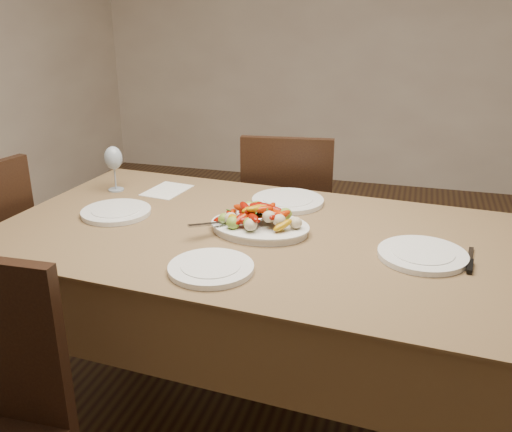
{
  "coord_description": "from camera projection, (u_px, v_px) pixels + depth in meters",
  "views": [
    {
      "loc": [
        0.27,
        -1.89,
        1.54
      ],
      "look_at": [
        -0.25,
        -0.11,
        0.82
      ],
      "focal_mm": 40.0,
      "sensor_mm": 36.0,
      "label": 1
    }
  ],
  "objects": [
    {
      "name": "floor",
      "position": [
        321.0,
        401.0,
        2.32
      ],
      "size": [
        6.0,
        6.0,
        0.0
      ],
      "primitive_type": "plane",
      "color": "#382211",
      "rests_on": "ground"
    },
    {
      "name": "wall_back",
      "position": [
        394.0,
        15.0,
        4.51
      ],
      "size": [
        5.0,
        0.02,
        2.8
      ],
      "primitive_type": "cube",
      "color": "beige",
      "rests_on": "ground"
    },
    {
      "name": "dining_table",
      "position": [
        256.0,
        325.0,
        2.15
      ],
      "size": [
        1.91,
        1.17,
        0.76
      ],
      "primitive_type": "cube",
      "rotation": [
        0.0,
        0.0,
        -0.07
      ],
      "color": "brown",
      "rests_on": "ground"
    },
    {
      "name": "chair_far",
      "position": [
        289.0,
        221.0,
        2.88
      ],
      "size": [
        0.47,
        0.47,
        0.95
      ],
      "primitive_type": null,
      "rotation": [
        0.0,
        0.0,
        3.27
      ],
      "color": "black",
      "rests_on": "ground"
    },
    {
      "name": "serving_platter",
      "position": [
        260.0,
        228.0,
        2.02
      ],
      "size": [
        0.36,
        0.28,
        0.02
      ],
      "primitive_type": "ellipsoid",
      "rotation": [
        0.0,
        0.0,
        -0.07
      ],
      "color": "white",
      "rests_on": "dining_table"
    },
    {
      "name": "roasted_vegetables",
      "position": [
        260.0,
        213.0,
        2.0
      ],
      "size": [
        0.29,
        0.21,
        0.09
      ],
      "primitive_type": null,
      "rotation": [
        0.0,
        0.0,
        -0.07
      ],
      "color": "#770B02",
      "rests_on": "serving_platter"
    },
    {
      "name": "serving_spoon",
      "position": [
        239.0,
        220.0,
        1.99
      ],
      "size": [
        0.24,
        0.24,
        0.03
      ],
      "primitive_type": null,
      "rotation": [
        0.0,
        0.0,
        -0.76
      ],
      "color": "#9EA0A8",
      "rests_on": "serving_platter"
    },
    {
      "name": "plate_left",
      "position": [
        116.0,
        212.0,
        2.18
      ],
      "size": [
        0.26,
        0.26,
        0.02
      ],
      "primitive_type": "cylinder",
      "color": "white",
      "rests_on": "dining_table"
    },
    {
      "name": "plate_right",
      "position": [
        422.0,
        255.0,
        1.82
      ],
      "size": [
        0.28,
        0.28,
        0.02
      ],
      "primitive_type": "cylinder",
      "color": "white",
      "rests_on": "dining_table"
    },
    {
      "name": "plate_far",
      "position": [
        288.0,
        201.0,
        2.29
      ],
      "size": [
        0.29,
        0.29,
        0.02
      ],
      "primitive_type": "cylinder",
      "color": "white",
      "rests_on": "dining_table"
    },
    {
      "name": "plate_near",
      "position": [
        211.0,
        268.0,
        1.73
      ],
      "size": [
        0.26,
        0.26,
        0.02
      ],
      "primitive_type": "cylinder",
      "color": "white",
      "rests_on": "dining_table"
    },
    {
      "name": "wine_glass",
      "position": [
        114.0,
        167.0,
        2.41
      ],
      "size": [
        0.08,
        0.08,
        0.2
      ],
      "primitive_type": null,
      "color": "#8C99A5",
      "rests_on": "dining_table"
    },
    {
      "name": "menu_card",
      "position": [
        167.0,
        190.0,
        2.45
      ],
      "size": [
        0.18,
        0.23,
        0.0
      ],
      "primitive_type": "cube",
      "rotation": [
        0.0,
        0.0,
        -0.14
      ],
      "color": "silver",
      "rests_on": "dining_table"
    },
    {
      "name": "table_knife",
      "position": [
        470.0,
        261.0,
        1.78
      ],
      "size": [
        0.04,
        0.2,
        0.01
      ],
      "primitive_type": null,
      "rotation": [
        0.0,
        0.0,
        -0.12
      ],
      "color": "#9EA0A8",
      "rests_on": "dining_table"
    }
  ]
}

